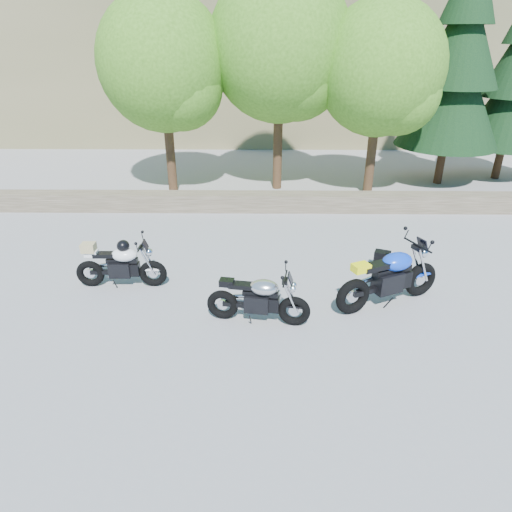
# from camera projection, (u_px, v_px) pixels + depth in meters

# --- Properties ---
(ground) EXTENTS (90.00, 90.00, 0.00)m
(ground) POSITION_uv_depth(u_px,v_px,m) (244.00, 319.00, 8.01)
(ground) COLOR gray
(ground) RESTS_ON ground
(stone_wall) EXTENTS (22.00, 0.55, 0.50)m
(stone_wall) POSITION_uv_depth(u_px,v_px,m) (251.00, 202.00, 12.84)
(stone_wall) COLOR brown
(stone_wall) RESTS_ON ground
(tree_decid_left) EXTENTS (3.67, 3.67, 5.62)m
(tree_decid_left) POSITION_uv_depth(u_px,v_px,m) (167.00, 68.00, 12.85)
(tree_decid_left) COLOR #382314
(tree_decid_left) RESTS_ON ground
(tree_decid_mid) EXTENTS (4.08, 4.08, 6.24)m
(tree_decid_mid) POSITION_uv_depth(u_px,v_px,m) (283.00, 52.00, 12.99)
(tree_decid_mid) COLOR #382314
(tree_decid_mid) RESTS_ON ground
(tree_decid_right) EXTENTS (3.54, 3.54, 5.41)m
(tree_decid_right) POSITION_uv_depth(u_px,v_px,m) (385.00, 74.00, 12.66)
(tree_decid_right) COLOR #382314
(tree_decid_right) RESTS_ON ground
(conifer_near) EXTENTS (3.17, 3.17, 7.06)m
(conifer_near) POSITION_uv_depth(u_px,v_px,m) (458.00, 64.00, 13.69)
(conifer_near) COLOR #382314
(conifer_near) RESTS_ON ground
(silver_bike) EXTENTS (1.80, 0.57, 0.91)m
(silver_bike) POSITION_uv_depth(u_px,v_px,m) (259.00, 300.00, 7.76)
(silver_bike) COLOR black
(silver_bike) RESTS_ON ground
(white_bike) EXTENTS (1.78, 0.57, 0.99)m
(white_bike) POSITION_uv_depth(u_px,v_px,m) (120.00, 264.00, 8.86)
(white_bike) COLOR black
(white_bike) RESTS_ON ground
(blue_bike) EXTENTS (2.07, 1.09, 1.11)m
(blue_bike) POSITION_uv_depth(u_px,v_px,m) (390.00, 278.00, 8.24)
(blue_bike) COLOR black
(blue_bike) RESTS_ON ground
(backpack) EXTENTS (0.38, 0.36, 0.43)m
(backpack) POSITION_uv_depth(u_px,v_px,m) (381.00, 261.00, 9.57)
(backpack) COLOR black
(backpack) RESTS_ON ground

